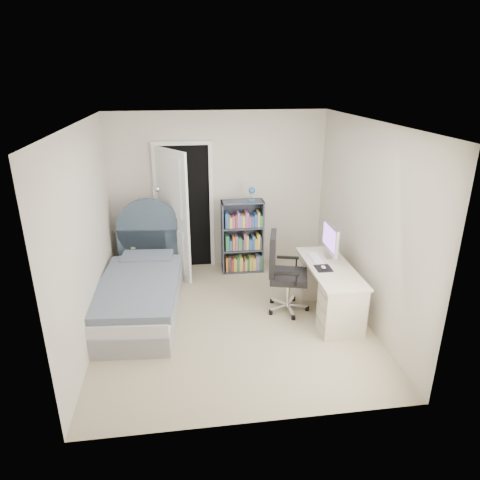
{
  "coord_description": "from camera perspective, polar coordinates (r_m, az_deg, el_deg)",
  "views": [
    {
      "loc": [
        -0.57,
        -4.82,
        3.0
      ],
      "look_at": [
        0.14,
        0.31,
        0.99
      ],
      "focal_mm": 32.0,
      "sensor_mm": 36.0,
      "label": 1
    }
  ],
  "objects": [
    {
      "name": "bookcase",
      "position": [
        6.81,
        0.42,
        0.05
      ],
      "size": [
        0.66,
        0.28,
        1.39
      ],
      "color": "#3D4353",
      "rests_on": "ground"
    },
    {
      "name": "room_shell",
      "position": [
        5.16,
        -1.06,
        1.41
      ],
      "size": [
        3.5,
        3.7,
        2.6
      ],
      "color": "gray",
      "rests_on": "ground"
    },
    {
      "name": "door",
      "position": [
        6.67,
        -8.39,
        3.88
      ],
      "size": [
        0.92,
        0.71,
        2.06
      ],
      "color": "black",
      "rests_on": "ground"
    },
    {
      "name": "floor_lamp",
      "position": [
        6.66,
        -10.82,
        -0.23
      ],
      "size": [
        0.21,
        0.21,
        1.48
      ],
      "color": "silver",
      "rests_on": "ground"
    },
    {
      "name": "office_chair",
      "position": [
        5.67,
        5.64,
        -3.89
      ],
      "size": [
        0.6,
        0.62,
        1.09
      ],
      "color": "silver",
      "rests_on": "ground"
    },
    {
      "name": "nightstand",
      "position": [
        6.93,
        -12.43,
        -1.16
      ],
      "size": [
        0.43,
        0.43,
        0.63
      ],
      "color": "#D7C684",
      "rests_on": "ground"
    },
    {
      "name": "bed",
      "position": [
        5.93,
        -12.99,
        -6.49
      ],
      "size": [
        1.16,
        2.18,
        1.3
      ],
      "color": "gray",
      "rests_on": "ground"
    },
    {
      "name": "desk",
      "position": [
        5.8,
        11.74,
        -6.16
      ],
      "size": [
        0.55,
        1.39,
        1.14
      ],
      "color": "beige",
      "rests_on": "ground"
    }
  ]
}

